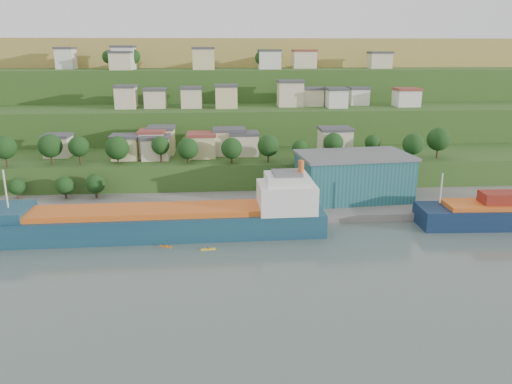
{
  "coord_description": "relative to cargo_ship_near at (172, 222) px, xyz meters",
  "views": [
    {
      "loc": [
        -2.22,
        -104.2,
        43.0
      ],
      "look_at": [
        6.54,
        15.0,
        8.8
      ],
      "focal_mm": 35.0,
      "sensor_mm": 36.0,
      "label": 1
    }
  ],
  "objects": [
    {
      "name": "hillside",
      "position": [
        14.14,
        159.1,
        -3.13
      ],
      "size": [
        360.0,
        210.96,
        96.0
      ],
      "color": "#284719",
      "rests_on": "ground"
    },
    {
      "name": "kayak_orange",
      "position": [
        -0.81,
        -7.5,
        -3.0
      ],
      "size": [
        2.89,
        1.66,
        0.73
      ],
      "rotation": [
        0.0,
        0.0,
        -0.42
      ],
      "color": "orange",
      "rests_on": "ground"
    },
    {
      "name": "pebble_beach",
      "position": [
        -40.86,
        12.41,
        -3.22
      ],
      "size": [
        40.0,
        18.0,
        2.4
      ],
      "primitive_type": "cube",
      "color": "slate",
      "rests_on": "ground"
    },
    {
      "name": "kayak_yellow",
      "position": [
        8.86,
        -9.84,
        -2.97
      ],
      "size": [
        3.42,
        1.0,
        0.84
      ],
      "rotation": [
        0.0,
        0.0,
        0.12
      ],
      "color": "yellow",
      "rests_on": "ground"
    },
    {
      "name": "warehouse",
      "position": [
        49.57,
        21.41,
        5.22
      ],
      "size": [
        32.73,
        21.97,
        12.8
      ],
      "rotation": [
        0.0,
        0.0,
        0.1
      ],
      "color": "#1C4D54",
      "rests_on": "quay"
    },
    {
      "name": "dinghy",
      "position": [
        -34.21,
        6.7,
        -1.65
      ],
      "size": [
        3.68,
        1.48,
        0.73
      ],
      "primitive_type": "cube",
      "rotation": [
        0.0,
        0.0,
        -0.03
      ],
      "color": "silver",
      "rests_on": "pebble_beach"
    },
    {
      "name": "ground",
      "position": [
        14.14,
        -9.59,
        -3.22
      ],
      "size": [
        500.0,
        500.0,
        0.0
      ],
      "primitive_type": "plane",
      "color": "#485750",
      "rests_on": "ground"
    },
    {
      "name": "caravan",
      "position": [
        -42.12,
        13.51,
        -0.58
      ],
      "size": [
        6.21,
        2.68,
        2.88
      ],
      "primitive_type": "cube",
      "rotation": [
        0.0,
        0.0,
        -0.02
      ],
      "color": "white",
      "rests_on": "pebble_beach"
    },
    {
      "name": "cargo_ship_near",
      "position": [
        0.0,
        0.0,
        0.0
      ],
      "size": [
        78.62,
        14.22,
        20.14
      ],
      "rotation": [
        0.0,
        0.0,
        0.02
      ],
      "color": "#142F4C",
      "rests_on": "ground"
    },
    {
      "name": "quay",
      "position": [
        34.14,
        18.41,
        -3.22
      ],
      "size": [
        220.0,
        26.0,
        4.0
      ],
      "primitive_type": "cube",
      "color": "slate",
      "rests_on": "ground"
    }
  ]
}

